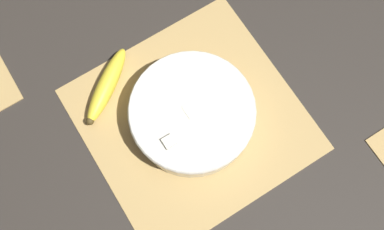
% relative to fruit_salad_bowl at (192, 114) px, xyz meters
% --- Properties ---
extents(ground_plane, '(6.00, 6.00, 0.00)m').
position_rel_fruit_salad_bowl_xyz_m(ground_plane, '(0.00, 0.00, -0.04)').
color(ground_plane, '#2D2823').
extents(bamboo_mat_center, '(0.44, 0.43, 0.01)m').
position_rel_fruit_salad_bowl_xyz_m(bamboo_mat_center, '(0.00, 0.00, -0.04)').
color(bamboo_mat_center, tan).
rests_on(bamboo_mat_center, ground_plane).
extents(fruit_salad_bowl, '(0.26, 0.26, 0.07)m').
position_rel_fruit_salad_bowl_xyz_m(fruit_salad_bowl, '(0.00, 0.00, 0.00)').
color(fruit_salad_bowl, silver).
rests_on(fruit_salad_bowl, bamboo_mat_center).
extents(whole_banana, '(0.17, 0.14, 0.04)m').
position_rel_fruit_salad_bowl_xyz_m(whole_banana, '(-0.12, 0.15, -0.02)').
color(whole_banana, yellow).
rests_on(whole_banana, bamboo_mat_center).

